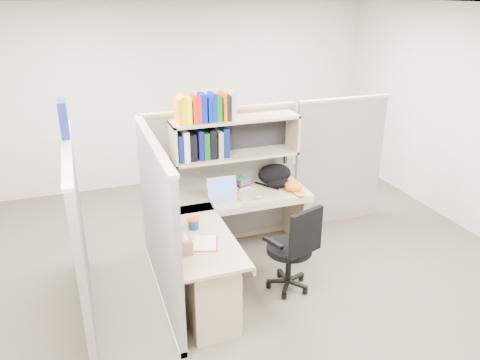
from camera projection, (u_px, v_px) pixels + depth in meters
name	position (u px, v px, depth m)	size (l,w,h in m)	color
ground	(248.00, 279.00, 4.93)	(6.00, 6.00, 0.00)	#3C352E
room_shell	(250.00, 131.00, 4.31)	(6.00, 6.00, 6.00)	#BCB6AA
cubicle	(201.00, 188.00, 4.87)	(3.79, 1.84, 1.95)	slate
desk	(219.00, 264.00, 4.39)	(1.74, 1.75, 0.73)	tan
laptop	(225.00, 190.00, 4.97)	(0.33, 0.33, 0.23)	silver
backpack	(276.00, 176.00, 5.36)	(0.40, 0.31, 0.24)	black
orange_cap	(294.00, 186.00, 5.24)	(0.20, 0.23, 0.11)	#D26612
snack_canister	(193.00, 223.00, 4.41)	(0.11, 0.11, 0.10)	navy
tissue_box	(184.00, 242.00, 3.98)	(0.13, 0.13, 0.21)	#946F54
mouse	(259.00, 197.00, 5.05)	(0.09, 0.06, 0.04)	#8392BA
paper_cup	(227.00, 187.00, 5.23)	(0.08, 0.08, 0.11)	white
book_stack	(240.00, 182.00, 5.35)	(0.15, 0.20, 0.10)	gray
loose_paper	(205.00, 243.00, 4.17)	(0.20, 0.27, 0.00)	silver
task_chair	(292.00, 261.00, 4.62)	(0.55, 0.51, 0.95)	black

